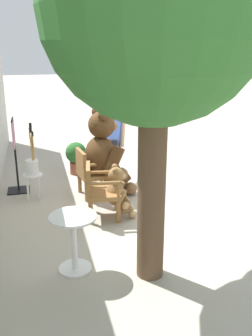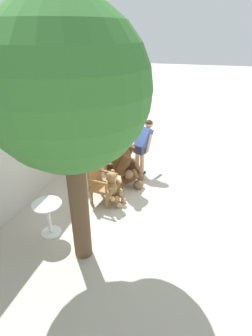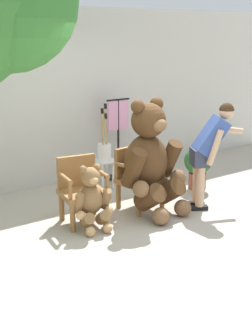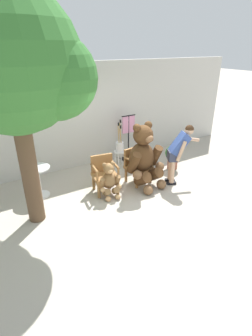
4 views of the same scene
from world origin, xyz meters
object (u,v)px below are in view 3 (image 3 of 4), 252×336
person_visitor (209,146)px  clothing_display_stand (118,137)px  teddy_bear_large (150,159)px  brush_bucket (104,149)px  white_stool (104,166)px  wooden_chair_left (81,188)px  teddy_bear_small (92,198)px  potted_plant (198,164)px  wooden_chair_right (137,176)px

person_visitor → clothing_display_stand: person_visitor is taller
teddy_bear_large → brush_bucket: 1.28m
white_stool → wooden_chair_left: bearing=-135.0°
wooden_chair_left → person_visitor: (1.71, -0.59, 0.44)m
teddy_bear_small → potted_plant: 2.24m
person_visitor → potted_plant: (0.48, 0.70, -0.50)m
person_visitor → clothing_display_stand: size_ratio=1.10×
white_stool → clothing_display_stand: size_ratio=0.34×
teddy_bear_large → white_stool: (0.07, 1.27, -0.42)m
wooden_chair_right → potted_plant: wooden_chair_right is taller
wooden_chair_left → teddy_bear_large: (0.93, -0.27, 0.31)m
clothing_display_stand → teddy_bear_small: bearing=-133.3°
person_visitor → white_stool: 1.82m
wooden_chair_right → person_visitor: bearing=-36.2°
teddy_bear_small → teddy_bear_large: bearing=1.2°
white_stool → teddy_bear_large: bearing=-93.3°
wooden_chair_right → brush_bucket: bearing=84.8°
wooden_chair_left → potted_plant: wooden_chair_left is taller
wooden_chair_left → clothing_display_stand: 1.97m
white_stool → teddy_bear_small: bearing=-128.3°
teddy_bear_large → teddy_bear_small: size_ratio=1.89×
wooden_chair_right → teddy_bear_small: wooden_chair_right is taller
wooden_chair_left → wooden_chair_right: (0.91, 0.00, 0.00)m
teddy_bear_large → potted_plant: teddy_bear_large is taller
wooden_chair_right → potted_plant: 1.28m
teddy_bear_small → brush_bucket: (1.02, 1.29, 0.22)m
white_stool → person_visitor: bearing=-66.0°
brush_bucket → potted_plant: bearing=-36.9°
wooden_chair_right → person_visitor: person_visitor is taller
teddy_bear_large → potted_plant: bearing=16.6°
wooden_chair_right → potted_plant: bearing=4.9°
wooden_chair_right → potted_plant: size_ratio=1.26×
wooden_chair_right → clothing_display_stand: clothing_display_stand is taller
white_stool → brush_bucket: 0.28m
wooden_chair_left → white_stool: bearing=45.0°
wooden_chair_left → potted_plant: size_ratio=1.26×
wooden_chair_left → clothing_display_stand: size_ratio=0.63×
wooden_chair_left → teddy_bear_small: 0.29m
person_visitor → brush_bucket: (-0.71, 1.59, -0.26)m
wooden_chair_left → clothing_display_stand: clothing_display_stand is taller
wooden_chair_right → clothing_display_stand: (0.55, 1.28, 0.26)m
brush_bucket → person_visitor: bearing=-66.0°
wooden_chair_left → teddy_bear_small: wooden_chair_left is taller
teddy_bear_small → white_stool: bearing=51.7°
teddy_bear_large → clothing_display_stand: bearing=71.0°
wooden_chair_left → brush_bucket: 1.43m
person_visitor → white_stool: size_ratio=3.26×
teddy_bear_small → brush_bucket: bearing=51.6°
potted_plant → teddy_bear_large: bearing=-163.4°
potted_plant → brush_bucket: bearing=143.1°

